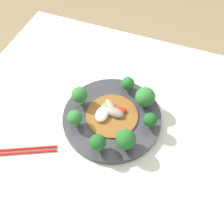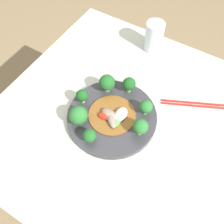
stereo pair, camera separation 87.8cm
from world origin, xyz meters
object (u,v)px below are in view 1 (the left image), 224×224
broccoli_east (79,95)px  broccoli_south (128,84)px  broccoli_west (150,120)px  broccoli_northwest (126,139)px  plate (112,118)px  broccoli_northeast (75,118)px  stirfry_center (111,113)px  chopsticks (16,151)px  broccoli_southwest (145,97)px  broccoli_north (98,143)px

broccoli_east → broccoli_south: (-0.12, -0.10, -0.01)m
broccoli_east → broccoli_west: 0.22m
broccoli_northwest → broccoli_west: bearing=-116.9°
plate → broccoli_northeast: bearing=36.6°
stirfry_center → broccoli_west: bearing=179.9°
broccoli_south → broccoli_west: bearing=133.4°
stirfry_center → chopsticks: 0.29m
plate → chopsticks: bearing=42.5°
broccoli_southwest → broccoli_northwest: (0.01, 0.15, 0.00)m
broccoli_west → stirfry_center: bearing=-0.1°
broccoli_northeast → broccoli_east: bearing=-75.2°
broccoli_north → broccoli_west: broccoli_north is taller
broccoli_east → stirfry_center: bearing=176.1°
broccoli_northeast → broccoli_north: size_ratio=0.94×
broccoli_southwest → chopsticks: 0.39m
plate → chopsticks: (0.21, 0.19, -0.01)m
broccoli_northeast → broccoli_east: (0.02, -0.07, 0.00)m
plate → stirfry_center: size_ratio=1.90×
broccoli_northeast → broccoli_west: 0.21m
broccoli_southwest → broccoli_south: broccoli_southwest is taller
plate → broccoli_east: size_ratio=4.58×
broccoli_south → stirfry_center: 0.11m
broccoli_east → broccoli_north: size_ratio=1.05×
plate → broccoli_south: bearing=-95.3°
broccoli_southwest → broccoli_north: size_ratio=1.09×
broccoli_west → broccoli_northwest: 0.09m
broccoli_west → stirfry_center: 0.12m
stirfry_center → broccoli_north: bearing=94.1°
broccoli_northeast → broccoli_west: bearing=-161.1°
broccoli_northwest → broccoli_south: bearing=-73.1°
chopsticks → broccoli_southwest: bearing=-137.2°
broccoli_southwest → broccoli_east: (0.18, 0.06, 0.00)m
broccoli_north → chopsticks: bearing=20.1°
broccoli_northwest → broccoli_southwest: bearing=-92.8°
plate → broccoli_southwest: broccoli_southwest is taller
broccoli_north → broccoli_east: bearing=-48.9°
broccoli_west → chopsticks: 0.38m
broccoli_northeast → chopsticks: 0.19m
broccoli_northwest → chopsticks: bearing=21.9°
chopsticks → plate: bearing=-137.5°
broccoli_southwest → broccoli_south: (0.07, -0.04, -0.01)m
broccoli_northeast → broccoli_north: bearing=150.5°
broccoli_west → stirfry_center: size_ratio=0.35×
stirfry_center → broccoli_northeast: bearing=40.0°
broccoli_west → chopsticks: bearing=31.4°
broccoli_southwest → broccoli_east: broccoli_southwest is taller
plate → broccoli_west: bearing=-178.1°
broccoli_east → broccoli_north: (-0.11, 0.13, -0.00)m
broccoli_east → broccoli_west: bearing=178.1°
broccoli_southwest → stirfry_center: broccoli_southwest is taller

